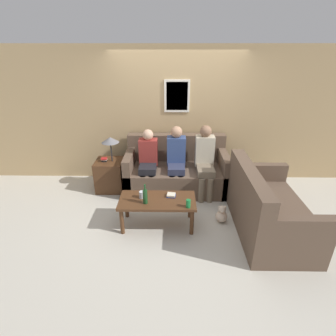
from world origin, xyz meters
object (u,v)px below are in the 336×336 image
object	(u,v)px
wine_bottle	(145,196)
person_right	(205,159)
couch_side	(266,211)
coffee_table	(157,203)
person_left	(148,159)
teddy_bear	(222,215)
drinking_glass	(142,195)
couch_main	(176,172)
person_middle	(176,158)

from	to	relation	value
wine_bottle	person_right	bearing A→B (deg)	49.30
couch_side	coffee_table	bearing A→B (deg)	86.71
wine_bottle	person_left	size ratio (longest dim) A/B	0.26
person_right	teddy_bear	bearing A→B (deg)	-78.67
couch_side	drinking_glass	bearing A→B (deg)	85.70
coffee_table	couch_main	bearing A→B (deg)	75.93
couch_main	coffee_table	bearing A→B (deg)	-104.07
coffee_table	person_right	distance (m)	1.36
couch_side	person_right	xyz separation A→B (m)	(-0.80, 1.14, 0.35)
person_left	person_right	size ratio (longest dim) A/B	0.93
coffee_table	drinking_glass	bearing A→B (deg)	168.78
wine_bottle	person_right	world-z (taller)	person_right
person_middle	person_right	xyz separation A→B (m)	(0.52, -0.04, 0.00)
drinking_glass	person_middle	bearing A→B (deg)	62.97
coffee_table	person_right	size ratio (longest dim) A/B	0.90
person_middle	couch_side	bearing A→B (deg)	-41.67
wine_bottle	coffee_table	bearing A→B (deg)	31.12
wine_bottle	person_middle	size ratio (longest dim) A/B	0.25
teddy_bear	coffee_table	bearing A→B (deg)	-174.26
person_left	person_middle	world-z (taller)	person_middle
couch_main	teddy_bear	bearing A→B (deg)	-57.75
couch_main	wine_bottle	size ratio (longest dim) A/B	6.16
wine_bottle	person_right	size ratio (longest dim) A/B	0.24
wine_bottle	person_middle	world-z (taller)	person_middle
couch_main	coffee_table	world-z (taller)	couch_main
coffee_table	person_middle	xyz separation A→B (m)	(0.30, 1.09, 0.29)
coffee_table	drinking_glass	distance (m)	0.27
coffee_table	drinking_glass	size ratio (longest dim) A/B	10.72
couch_main	teddy_bear	size ratio (longest dim) A/B	6.59
couch_side	person_middle	xyz separation A→B (m)	(-1.33, 1.18, 0.35)
couch_side	person_left	xyz separation A→B (m)	(-1.85, 1.17, 0.32)
couch_side	drinking_glass	xyz separation A→B (m)	(-1.86, 0.14, 0.18)
person_right	person_left	bearing A→B (deg)	178.31
couch_main	person_right	xyz separation A→B (m)	(0.52, -0.17, 0.35)
wine_bottle	teddy_bear	xyz separation A→B (m)	(1.18, 0.20, -0.45)
person_right	wine_bottle	bearing A→B (deg)	-130.70
person_left	couch_main	bearing A→B (deg)	14.85
drinking_glass	person_left	world-z (taller)	person_left
couch_side	teddy_bear	world-z (taller)	couch_side
couch_side	person_middle	world-z (taller)	person_middle
wine_bottle	drinking_glass	size ratio (longest dim) A/B	2.89
person_middle	person_right	bearing A→B (deg)	-4.19
couch_side	person_middle	bearing A→B (deg)	48.33
drinking_glass	teddy_bear	size ratio (longest dim) A/B	0.37
person_left	person_right	world-z (taller)	person_right
drinking_glass	person_left	size ratio (longest dim) A/B	0.09
teddy_bear	person_left	bearing A→B (deg)	141.59
coffee_table	person_right	xyz separation A→B (m)	(0.82, 1.05, 0.29)
drinking_glass	person_right	distance (m)	1.47
person_right	drinking_glass	bearing A→B (deg)	-136.47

